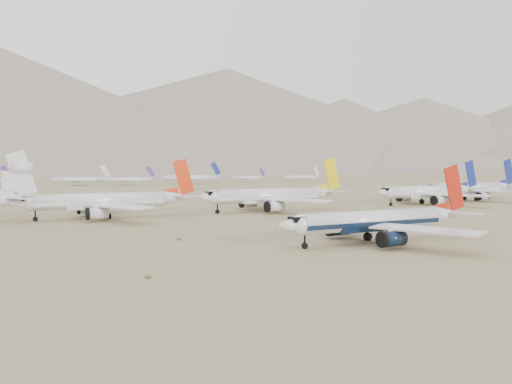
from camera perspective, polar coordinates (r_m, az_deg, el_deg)
ground at (r=98.64m, az=11.12°, el=-5.33°), size 7000.00×7000.00×0.00m
main_airliner at (r=95.47m, az=13.93°, el=-3.21°), size 41.37×40.40×14.60m
row2_navy_widebody at (r=194.90m, az=19.19°, el=0.02°), size 46.67×45.64×16.60m
row2_gold_tail at (r=156.41m, az=1.96°, el=-0.46°), size 47.93×46.87×17.06m
row2_orange_tail at (r=141.22m, az=-16.58°, el=-1.02°), size 46.06×45.05×16.43m
row2_blue_far at (r=224.31m, az=23.42°, el=0.36°), size 49.02×47.93×17.42m
distant_storage_row at (r=377.88m, az=-24.56°, el=1.24°), size 479.41×57.50×15.32m
mountain_range at (r=1738.67m, az=-22.76°, el=8.58°), size 7354.00×3024.00×470.00m
foothills at (r=1316.10m, az=-0.43°, el=5.31°), size 4637.50×1395.00×155.00m
desert_scrub at (r=61.83m, az=2.78°, el=-10.01°), size 206.06×121.67×0.63m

